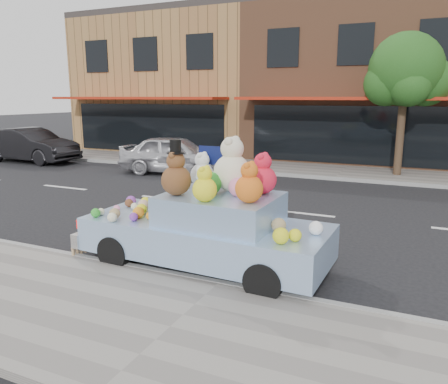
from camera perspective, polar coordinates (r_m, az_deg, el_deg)
The scene contains 11 objects.
ground at distance 11.54m, azimuth 9.90°, elevation -2.75°, with size 120.00×120.00×0.00m, color black.
near_sidewalk at distance 5.86m, azimuth -7.02°, elevation -17.53°, with size 60.00×3.00×0.12m, color gray.
far_sidewalk at distance 17.77m, azimuth 15.17°, elevation 2.50°, with size 60.00×3.00×0.12m, color gray.
near_kerb at distance 7.04m, azimuth -0.57°, elevation -12.04°, with size 60.00×0.12×0.13m, color gray.
far_kerb at distance 16.31m, azimuth 14.32°, elevation 1.71°, with size 60.00×0.12×0.13m, color gray.
storefront_left at distance 26.09m, azimuth -5.05°, elevation 13.80°, with size 10.00×9.80×7.30m.
storefront_mid at distance 22.96m, azimuth 17.97°, elevation 13.46°, with size 10.00×9.80×7.30m.
street_tree at distance 17.40m, azimuth 22.69°, elevation 13.82°, with size 3.00×2.70×5.22m.
car_silver at distance 17.27m, azimuth -6.32°, elevation 4.89°, with size 1.77×4.39×1.50m, color silver.
car_dark at distance 22.10m, azimuth -23.94°, elevation 5.61°, with size 1.65×4.72×1.56m, color black.
art_car at distance 7.63m, azimuth -2.12°, elevation -4.08°, with size 4.54×1.91×2.31m.
Camera 1 is at (2.69, -10.82, 2.97)m, focal length 35.00 mm.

